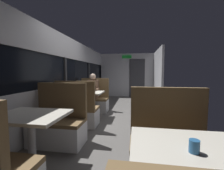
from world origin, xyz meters
TOP-DOWN VIEW (x-y plane):
  - ground_plane at (0.00, 0.00)m, footprint 3.30×9.20m
  - carriage_window_panel_left at (-1.45, 0.00)m, footprint 0.09×8.48m
  - carriage_end_bulkhead at (0.06, 4.19)m, footprint 2.90×0.11m
  - carriage_aisle_panel_right at (1.45, 3.00)m, footprint 0.08×2.40m
  - dining_table_near_window at (-0.89, -2.09)m, footprint 0.90×0.70m
  - bench_near_window_facing_entry at (-0.89, -1.39)m, footprint 0.95×0.50m
  - dining_table_mid_window at (-0.89, 0.23)m, footprint 0.90×0.70m
  - bench_mid_window_facing_end at (-0.89, -0.47)m, footprint 0.95×0.50m
  - bench_mid_window_facing_entry at (-0.89, 0.93)m, footprint 0.95×0.50m
  - dining_table_front_aisle at (0.89, -2.69)m, footprint 0.90×0.70m
  - bench_front_aisle_facing_entry at (0.89, -1.99)m, footprint 0.95×0.50m
  - seated_passenger at (-0.89, 0.86)m, footprint 0.47×0.55m
  - coffee_cup_primary at (0.88, -2.77)m, footprint 0.07×0.07m

SIDE VIEW (x-z plane):
  - ground_plane at x=0.00m, z-range -0.02..0.00m
  - bench_near_window_facing_entry at x=-0.89m, z-range -0.22..0.88m
  - bench_mid_window_facing_end at x=-0.89m, z-range -0.22..0.88m
  - bench_mid_window_facing_entry at x=-0.89m, z-range -0.22..0.88m
  - bench_front_aisle_facing_entry at x=0.89m, z-range -0.22..0.88m
  - seated_passenger at x=-0.89m, z-range -0.09..1.17m
  - dining_table_near_window at x=-0.89m, z-range 0.27..1.01m
  - dining_table_mid_window at x=-0.89m, z-range 0.27..1.01m
  - dining_table_front_aisle at x=0.89m, z-range 0.27..1.01m
  - coffee_cup_primary at x=0.88m, z-range 0.74..0.83m
  - carriage_window_panel_left at x=-1.45m, z-range -0.04..2.26m
  - carriage_end_bulkhead at x=0.06m, z-range -0.01..2.29m
  - carriage_aisle_panel_right at x=1.45m, z-range 0.00..2.30m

